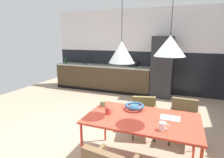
{
  "coord_description": "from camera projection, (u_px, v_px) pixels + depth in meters",
  "views": [
    {
      "loc": [
        1.2,
        -3.09,
        1.88
      ],
      "look_at": [
        -0.28,
        0.75,
        0.94
      ],
      "focal_mm": 29.21,
      "sensor_mm": 36.0,
      "label": 1
    }
  ],
  "objects": [
    {
      "name": "bottle_vinegar_dark",
      "position": [
        66.0,
        61.0,
        6.83
      ],
      "size": [
        0.06,
        0.06,
        0.28
      ],
      "color": "#0F3319",
      "rests_on": "kitchen_counter"
    },
    {
      "name": "refrigerator_column",
      "position": [
        162.0,
        67.0,
        5.78
      ],
      "size": [
        0.64,
        0.6,
        1.93
      ],
      "primitive_type": "cube",
      "color": "#232326",
      "rests_on": "ground"
    },
    {
      "name": "pendant_lamp_over_table_far",
      "position": [
        170.0,
        46.0,
        2.25
      ],
      "size": [
        0.39,
        0.39,
        1.13
      ],
      "color": "black"
    },
    {
      "name": "armchair_far_side",
      "position": [
        184.0,
        116.0,
        3.29
      ],
      "size": [
        0.51,
        0.49,
        0.78
      ],
      "rotation": [
        0.0,
        0.0,
        3.1
      ],
      "color": "brown",
      "rests_on": "ground"
    },
    {
      "name": "bottle_wine_green",
      "position": [
        123.0,
        63.0,
        6.41
      ],
      "size": [
        0.06,
        0.06,
        0.27
      ],
      "color": "#0F3319",
      "rests_on": "kitchen_counter"
    },
    {
      "name": "cooking_pot",
      "position": [
        133.0,
        64.0,
        6.19
      ],
      "size": [
        0.28,
        0.28,
        0.18
      ],
      "color": "black",
      "rests_on": "kitchen_counter"
    },
    {
      "name": "mug_tall_blue",
      "position": [
        162.0,
        126.0,
        2.24
      ],
      "size": [
        0.13,
        0.08,
        0.1
      ],
      "color": "white",
      "rests_on": "dining_table"
    },
    {
      "name": "open_book",
      "position": [
        170.0,
        118.0,
        2.58
      ],
      "size": [
        0.27,
        0.19,
        0.02
      ],
      "color": "white",
      "rests_on": "dining_table"
    },
    {
      "name": "mug_short_terracotta",
      "position": [
        108.0,
        111.0,
        2.72
      ],
      "size": [
        0.12,
        0.07,
        0.1
      ],
      "color": "#B23D33",
      "rests_on": "dining_table"
    },
    {
      "name": "back_wall_panel_upper",
      "position": [
        146.0,
        30.0,
        6.07
      ],
      "size": [
        6.74,
        0.12,
        1.42
      ],
      "primitive_type": "cube",
      "color": "silver",
      "rests_on": "back_wall_splashback_dark"
    },
    {
      "name": "fruit_bowl",
      "position": [
        135.0,
        106.0,
        2.89
      ],
      "size": [
        0.31,
        0.31,
        0.09
      ],
      "color": "#33607F",
      "rests_on": "dining_table"
    },
    {
      "name": "back_wall_splashback_dark",
      "position": [
        144.0,
        72.0,
        6.39
      ],
      "size": [
        6.74,
        0.12,
        1.42
      ],
      "primitive_type": "cube",
      "color": "black",
      "rests_on": "ground"
    },
    {
      "name": "pendant_lamp_over_table_near",
      "position": [
        122.0,
        52.0,
        2.52
      ],
      "size": [
        0.36,
        0.36,
        1.25
      ],
      "color": "black"
    },
    {
      "name": "dining_table",
      "position": [
        142.0,
        121.0,
        2.62
      ],
      "size": [
        1.59,
        0.91,
        0.76
      ],
      "color": "#DF422D",
      "rests_on": "ground"
    },
    {
      "name": "kitchen_counter",
      "position": [
        102.0,
        78.0,
        6.63
      ],
      "size": [
        3.53,
        0.63,
        0.91
      ],
      "color": "#3D2F1E",
      "rests_on": "ground"
    },
    {
      "name": "mug_glass_clear",
      "position": [
        103.0,
        104.0,
        3.01
      ],
      "size": [
        0.13,
        0.08,
        0.09
      ],
      "color": "#5B8456",
      "rests_on": "dining_table"
    },
    {
      "name": "armchair_head_of_table",
      "position": [
        144.0,
        111.0,
        3.54
      ],
      "size": [
        0.57,
        0.57,
        0.74
      ],
      "rotation": [
        0.0,
        0.0,
        3.38
      ],
      "color": "brown",
      "rests_on": "ground"
    },
    {
      "name": "bottle_spice_small",
      "position": [
        85.0,
        61.0,
        6.74
      ],
      "size": [
        0.07,
        0.07,
        0.31
      ],
      "color": "black",
      "rests_on": "kitchen_counter"
    },
    {
      "name": "ground_plane",
      "position": [
        112.0,
        134.0,
        3.65
      ],
      "size": [
        8.76,
        8.76,
        0.0
      ],
      "primitive_type": "plane",
      "color": "tan"
    }
  ]
}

